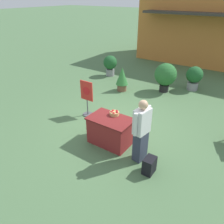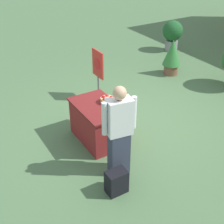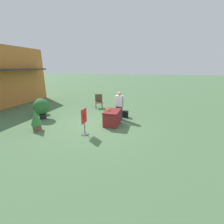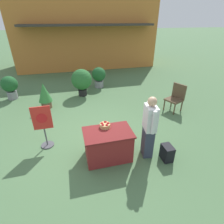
% 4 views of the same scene
% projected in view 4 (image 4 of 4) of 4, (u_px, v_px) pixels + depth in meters
% --- Properties ---
extents(ground_plane, '(120.00, 120.00, 0.00)m').
position_uv_depth(ground_plane, '(93.00, 139.00, 5.32)').
color(ground_plane, '#4C7047').
extents(storefront_building, '(9.52, 4.71, 4.66)m').
position_uv_depth(storefront_building, '(85.00, 32.00, 12.77)').
color(storefront_building, '#C67533').
rests_on(storefront_building, ground_plane).
extents(display_table, '(1.21, 0.78, 0.80)m').
position_uv_depth(display_table, '(108.00, 145.00, 4.47)').
color(display_table, maroon).
rests_on(display_table, ground_plane).
extents(apple_basket, '(0.27, 0.27, 0.13)m').
position_uv_depth(apple_basket, '(105.00, 125.00, 4.44)').
color(apple_basket, tan).
rests_on(apple_basket, display_table).
extents(person_visitor, '(0.32, 0.60, 1.68)m').
position_uv_depth(person_visitor, '(149.00, 127.00, 4.34)').
color(person_visitor, '#33384C').
rests_on(person_visitor, ground_plane).
extents(backpack, '(0.24, 0.34, 0.42)m').
position_uv_depth(backpack, '(167.00, 153.00, 4.47)').
color(backpack, black).
rests_on(backpack, ground_plane).
extents(poster_board, '(0.50, 0.36, 1.26)m').
position_uv_depth(poster_board, '(44.00, 126.00, 4.75)').
color(poster_board, '#4C4C51').
rests_on(poster_board, ground_plane).
extents(patio_chair, '(0.72, 0.72, 1.05)m').
position_uv_depth(patio_chair, '(176.00, 96.00, 6.76)').
color(patio_chair, brown).
rests_on(patio_chair, ground_plane).
extents(potted_plant_near_left, '(0.69, 0.69, 1.04)m').
position_uv_depth(potted_plant_near_left, '(10.00, 86.00, 7.71)').
color(potted_plant_near_left, gray).
rests_on(potted_plant_near_left, ground_plane).
extents(potted_plant_near_right, '(0.94, 0.94, 1.24)m').
position_uv_depth(potted_plant_near_right, '(82.00, 80.00, 8.00)').
color(potted_plant_near_right, black).
rests_on(potted_plant_near_right, ground_plane).
extents(potted_plant_far_left, '(0.53, 0.53, 1.05)m').
position_uv_depth(potted_plant_far_left, '(45.00, 95.00, 6.92)').
color(potted_plant_far_left, brown).
rests_on(potted_plant_far_left, ground_plane).
extents(potted_plant_far_right, '(0.71, 0.71, 1.05)m').
position_uv_depth(potted_plant_far_right, '(99.00, 76.00, 9.06)').
color(potted_plant_far_right, gray).
rests_on(potted_plant_far_right, ground_plane).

